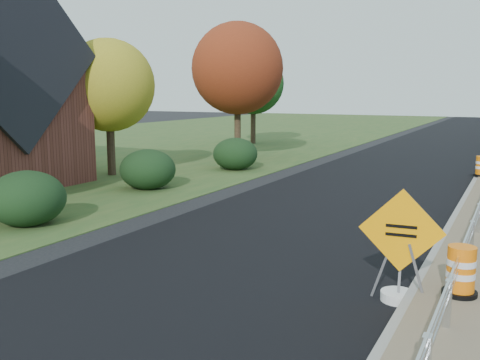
% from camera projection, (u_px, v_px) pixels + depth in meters
% --- Properties ---
extents(grass_verge_near, '(30.00, 120.00, 0.03)m').
position_uv_depth(grass_verge_near, '(88.00, 148.00, 34.56)').
color(grass_verge_near, '#2D4D21').
rests_on(grass_verge_near, ground).
extents(milled_overlay, '(7.20, 120.00, 0.01)m').
position_uv_depth(milled_overlay, '(396.00, 168.00, 25.57)').
color(milled_overlay, black).
rests_on(milled_overlay, ground).
extents(hedge_south, '(2.09, 2.09, 1.52)m').
position_uv_depth(hedge_south, '(27.00, 198.00, 14.50)').
color(hedge_south, black).
rests_on(hedge_south, ground).
extents(hedge_mid, '(2.09, 2.09, 1.52)m').
position_uv_depth(hedge_mid, '(148.00, 169.00, 19.97)').
color(hedge_mid, black).
rests_on(hedge_mid, ground).
extents(hedge_north, '(2.09, 2.09, 1.52)m').
position_uv_depth(hedge_north, '(235.00, 154.00, 24.98)').
color(hedge_north, black).
rests_on(hedge_north, ground).
extents(tree_near_yellow, '(3.96, 3.96, 5.88)m').
position_uv_depth(tree_near_yellow, '(109.00, 86.00, 22.81)').
color(tree_near_yellow, '#473523').
rests_on(tree_near_yellow, ground).
extents(tree_near_red, '(4.95, 4.95, 7.35)m').
position_uv_depth(tree_near_red, '(238.00, 69.00, 28.73)').
color(tree_near_red, '#473523').
rests_on(tree_near_red, ground).
extents(tree_near_back, '(4.29, 4.29, 6.37)m').
position_uv_depth(tree_near_back, '(253.00, 83.00, 37.20)').
color(tree_near_back, '#473523').
rests_on(tree_near_back, ground).
extents(caution_sign, '(1.44, 0.60, 1.99)m').
position_uv_depth(caution_sign, '(399.00, 273.00, 9.22)').
color(caution_sign, white).
rests_on(caution_sign, ground).
extents(barrel_median_near, '(0.57, 0.57, 0.84)m').
position_uv_depth(barrel_median_near, '(461.00, 272.00, 8.92)').
color(barrel_median_near, black).
rests_on(barrel_median_near, median).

